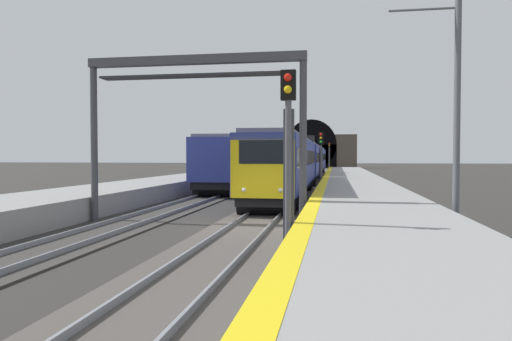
% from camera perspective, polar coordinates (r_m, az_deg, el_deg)
% --- Properties ---
extents(ground_plane, '(320.00, 320.00, 0.00)m').
position_cam_1_polar(ground_plane, '(17.49, -0.60, -7.03)').
color(ground_plane, '#302D2B').
extents(platform_right, '(112.00, 4.62, 0.98)m').
position_cam_1_polar(platform_right, '(17.20, 13.87, -5.59)').
color(platform_right, gray).
rests_on(platform_right, ground_plane).
extents(platform_left, '(112.00, 4.62, 0.98)m').
position_cam_1_polar(platform_left, '(21.11, -26.17, -4.36)').
color(platform_left, gray).
rests_on(platform_left, ground_plane).
extents(platform_right_edge_strip, '(112.00, 0.50, 0.01)m').
position_cam_1_polar(platform_right_edge_strip, '(17.11, 6.98, -3.92)').
color(platform_right_edge_strip, yellow).
rests_on(platform_right_edge_strip, platform_right).
extents(track_main_line, '(160.00, 3.16, 0.21)m').
position_cam_1_polar(track_main_line, '(17.48, -0.60, -6.90)').
color(track_main_line, '#4C4742').
rests_on(track_main_line, ground_plane).
extents(track_adjacent_line, '(160.00, 2.67, 0.21)m').
position_cam_1_polar(track_adjacent_line, '(18.96, -15.36, -6.28)').
color(track_adjacent_line, '#383533').
rests_on(track_adjacent_line, ground_plane).
extents(train_main_approaching, '(59.10, 2.92, 4.77)m').
position_cam_1_polar(train_main_approaching, '(49.08, 6.06, 1.20)').
color(train_main_approaching, navy).
rests_on(train_main_approaching, ground_plane).
extents(train_adjacent_platform, '(39.15, 3.23, 4.96)m').
position_cam_1_polar(train_adjacent_platform, '(48.44, 0.19, 1.37)').
color(train_adjacent_platform, navy).
rests_on(train_adjacent_platform, ground_plane).
extents(railway_signal_near, '(0.39, 0.38, 4.83)m').
position_cam_1_polar(railway_signal_near, '(11.91, 3.93, 2.58)').
color(railway_signal_near, '#4C4C54').
rests_on(railway_signal_near, ground_plane).
extents(railway_signal_mid, '(0.39, 0.38, 4.59)m').
position_cam_1_polar(railway_signal_mid, '(37.83, 7.85, 1.96)').
color(railway_signal_mid, '#4C4C54').
rests_on(railway_signal_mid, ground_plane).
extents(railway_signal_far, '(0.39, 0.38, 5.10)m').
position_cam_1_polar(railway_signal_far, '(85.41, 8.86, 1.96)').
color(railway_signal_far, '#38383D').
rests_on(railway_signal_far, ground_plane).
extents(overhead_signal_gantry, '(0.70, 8.84, 6.63)m').
position_cam_1_polar(overhead_signal_gantry, '(18.94, -7.46, 8.98)').
color(overhead_signal_gantry, '#3F3F47').
rests_on(overhead_signal_gantry, ground_plane).
extents(tunnel_portal, '(3.11, 20.19, 11.31)m').
position_cam_1_polar(tunnel_portal, '(108.10, 6.73, 2.34)').
color(tunnel_portal, '#51473D').
rests_on(tunnel_portal, ground_plane).
extents(catenary_mast_near, '(0.22, 2.35, 8.20)m').
position_cam_1_polar(catenary_mast_near, '(17.21, 23.01, 6.78)').
color(catenary_mast_near, '#595B60').
rests_on(catenary_mast_near, ground_plane).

